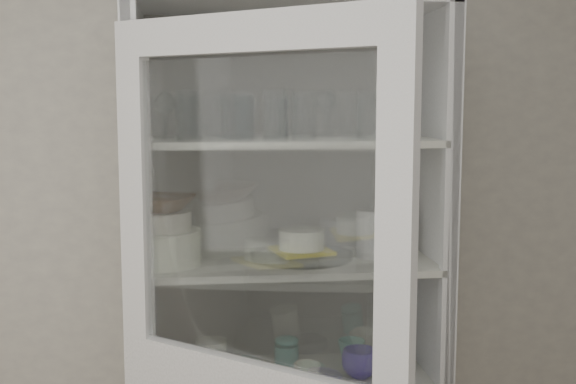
% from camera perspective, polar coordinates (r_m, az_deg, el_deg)
% --- Properties ---
extents(wall_back, '(3.60, 0.02, 2.60)m').
position_cam_1_polar(wall_back, '(2.60, -4.92, -3.48)').
color(wall_back, '#A29C94').
rests_on(wall_back, ground).
extents(pantry_cabinet, '(1.00, 0.45, 2.10)m').
position_cam_1_polar(pantry_cabinet, '(2.55, -0.15, -12.06)').
color(pantry_cabinet, beige).
rests_on(pantry_cabinet, floor).
extents(tumbler_0, '(0.09, 0.09, 0.15)m').
position_cam_1_polar(tumbler_0, '(2.18, -7.82, 6.00)').
color(tumbler_0, silver).
rests_on(tumbler_0, shelf_glass).
extents(tumbler_1, '(0.07, 0.07, 0.14)m').
position_cam_1_polar(tumbler_1, '(2.20, -3.73, 5.90)').
color(tumbler_1, silver).
rests_on(tumbler_1, shelf_glass).
extents(tumbler_2, '(0.10, 0.10, 0.15)m').
position_cam_1_polar(tumbler_2, '(2.21, -1.01, 6.10)').
color(tumbler_2, silver).
rests_on(tumbler_2, shelf_glass).
extents(tumbler_3, '(0.08, 0.08, 0.14)m').
position_cam_1_polar(tumbler_3, '(2.20, -3.62, 5.93)').
color(tumbler_3, silver).
rests_on(tumbler_3, shelf_glass).
extents(tumbler_4, '(0.08, 0.08, 0.15)m').
position_cam_1_polar(tumbler_4, '(2.20, 1.30, 6.04)').
color(tumbler_4, silver).
rests_on(tumbler_4, shelf_glass).
extents(tumbler_5, '(0.09, 0.09, 0.15)m').
position_cam_1_polar(tumbler_5, '(2.22, 6.42, 6.02)').
color(tumbler_5, silver).
rests_on(tumbler_5, shelf_glass).
extents(tumbler_6, '(0.07, 0.07, 0.13)m').
position_cam_1_polar(tumbler_6, '(2.27, 7.68, 5.76)').
color(tumbler_6, silver).
rests_on(tumbler_6, shelf_glass).
extents(tumbler_7, '(0.08, 0.08, 0.13)m').
position_cam_1_polar(tumbler_7, '(2.33, -8.04, 5.85)').
color(tumbler_7, silver).
rests_on(tumbler_7, shelf_glass).
extents(tumbler_8, '(0.08, 0.08, 0.13)m').
position_cam_1_polar(tumbler_8, '(2.35, -4.42, 5.84)').
color(tumbler_8, silver).
rests_on(tumbler_8, shelf_glass).
extents(tumbler_9, '(0.06, 0.06, 0.12)m').
position_cam_1_polar(tumbler_9, '(2.34, -0.72, 5.80)').
color(tumbler_9, silver).
rests_on(tumbler_9, shelf_glass).
extents(tumbler_10, '(0.08, 0.08, 0.14)m').
position_cam_1_polar(tumbler_10, '(2.34, -3.52, 5.92)').
color(tumbler_10, silver).
rests_on(tumbler_10, shelf_glass).
extents(goblet_0, '(0.07, 0.07, 0.16)m').
position_cam_1_polar(goblet_0, '(2.41, -9.67, 6.18)').
color(goblet_0, silver).
rests_on(goblet_0, shelf_glass).
extents(goblet_1, '(0.08, 0.08, 0.17)m').
position_cam_1_polar(goblet_1, '(2.44, -4.90, 6.40)').
color(goblet_1, silver).
rests_on(goblet_1, shelf_glass).
extents(goblet_2, '(0.08, 0.08, 0.17)m').
position_cam_1_polar(goblet_2, '(2.46, 2.97, 6.42)').
color(goblet_2, silver).
rests_on(goblet_2, shelf_glass).
extents(goblet_3, '(0.07, 0.07, 0.15)m').
position_cam_1_polar(goblet_3, '(2.54, 8.98, 6.15)').
color(goblet_3, silver).
rests_on(goblet_3, shelf_glass).
extents(plate_stack_front, '(0.25, 0.25, 0.11)m').
position_cam_1_polar(plate_stack_front, '(2.34, -9.94, -4.31)').
color(plate_stack_front, white).
rests_on(plate_stack_front, shelf_plates).
extents(plate_stack_back, '(0.19, 0.19, 0.06)m').
position_cam_1_polar(plate_stack_back, '(2.52, -9.67, -4.15)').
color(plate_stack_back, white).
rests_on(plate_stack_back, shelf_plates).
extents(cream_bowl, '(0.26, 0.26, 0.06)m').
position_cam_1_polar(cream_bowl, '(2.33, -9.99, -2.23)').
color(cream_bowl, beige).
rests_on(cream_bowl, plate_stack_front).
extents(terracotta_bowl, '(0.27, 0.27, 0.05)m').
position_cam_1_polar(terracotta_bowl, '(2.32, -10.02, -0.89)').
color(terracotta_bowl, '#4F321D').
rests_on(terracotta_bowl, cream_bowl).
extents(glass_platter, '(0.35, 0.35, 0.02)m').
position_cam_1_polar(glass_platter, '(2.41, 1.10, -5.02)').
color(glass_platter, silver).
rests_on(glass_platter, shelf_plates).
extents(yellow_trivet, '(0.22, 0.22, 0.01)m').
position_cam_1_polar(yellow_trivet, '(2.40, 1.10, -4.66)').
color(yellow_trivet, '#E0BB0D').
rests_on(yellow_trivet, glass_platter).
extents(white_ramekin, '(0.20, 0.20, 0.07)m').
position_cam_1_polar(white_ramekin, '(2.40, 1.10, -3.74)').
color(white_ramekin, white).
rests_on(white_ramekin, yellow_trivet).
extents(grey_bowl_stack, '(0.12, 0.12, 0.16)m').
position_cam_1_polar(grey_bowl_stack, '(2.43, 6.84, -3.25)').
color(grey_bowl_stack, '#BDBDBD').
rests_on(grey_bowl_stack, shelf_plates).
extents(mug_blue, '(0.15, 0.15, 0.10)m').
position_cam_1_polar(mug_blue, '(2.49, 5.69, -13.31)').
color(mug_blue, '#170F99').
rests_on(mug_blue, shelf_mugs).
extents(mug_teal, '(0.11, 0.11, 0.09)m').
position_cam_1_polar(mug_teal, '(2.60, 5.05, -12.47)').
color(mug_teal, '#297D73').
rests_on(mug_teal, shelf_mugs).
extents(mug_white, '(0.09, 0.09, 0.08)m').
position_cam_1_polar(mug_white, '(2.40, 1.54, -14.29)').
color(mug_white, white).
rests_on(mug_white, shelf_mugs).
extents(teal_jar, '(0.08, 0.08, 0.10)m').
position_cam_1_polar(teal_jar, '(2.55, -0.11, -12.73)').
color(teal_jar, '#297D73').
rests_on(teal_jar, shelf_mugs).
extents(measuring_cups, '(0.10, 0.10, 0.04)m').
position_cam_1_polar(measuring_cups, '(2.44, -3.62, -14.47)').
color(measuring_cups, '#ADAFB8').
rests_on(measuring_cups, shelf_mugs).
extents(white_canister, '(0.11, 0.11, 0.12)m').
position_cam_1_polar(white_canister, '(2.50, -6.05, -12.90)').
color(white_canister, white).
rests_on(white_canister, shelf_mugs).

